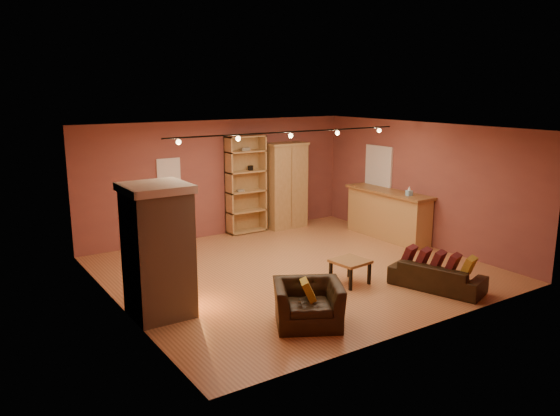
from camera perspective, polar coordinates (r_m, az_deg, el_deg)
floor at (r=10.93m, az=1.66°, el=-6.47°), size 7.00×7.00×0.00m
ceiling at (r=10.37m, az=1.76°, el=8.32°), size 7.00×7.00×0.00m
back_wall at (r=13.31m, az=-6.35°, el=3.11°), size 7.00×0.02×2.80m
left_wall at (r=9.07m, az=-16.74°, el=-1.78°), size 0.02×6.50×2.80m
right_wall at (r=12.86m, az=14.61°, el=2.45°), size 0.02×6.50×2.80m
fireplace at (r=8.74m, az=-12.57°, el=-4.38°), size 1.01×0.98×2.12m
back_window at (r=12.74m, az=-11.54°, el=3.19°), size 0.56×0.04×0.86m
bookcase at (r=13.52m, az=-3.71°, el=2.57°), size 0.99×0.38×2.42m
armoire at (r=14.00m, az=0.58°, el=2.40°), size 1.08×0.62×2.19m
bar_counter at (r=13.30m, az=11.21°, el=-0.63°), size 0.64×2.42×1.16m
tissue_box at (r=12.66m, az=13.35°, el=1.67°), size 0.13×0.13×0.21m
right_window at (r=13.76m, az=10.27°, el=4.35°), size 0.05×0.90×1.00m
loveseat at (r=10.23m, az=16.10°, el=-6.29°), size 0.98×1.72×0.72m
armchair at (r=8.39m, az=2.95°, el=-9.24°), size 1.21×1.07×0.89m
coffee_table at (r=10.15m, az=7.35°, el=-5.78°), size 0.66×0.66×0.45m
track_rail at (r=10.54m, az=1.12°, el=7.79°), size 5.20×0.09×0.13m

